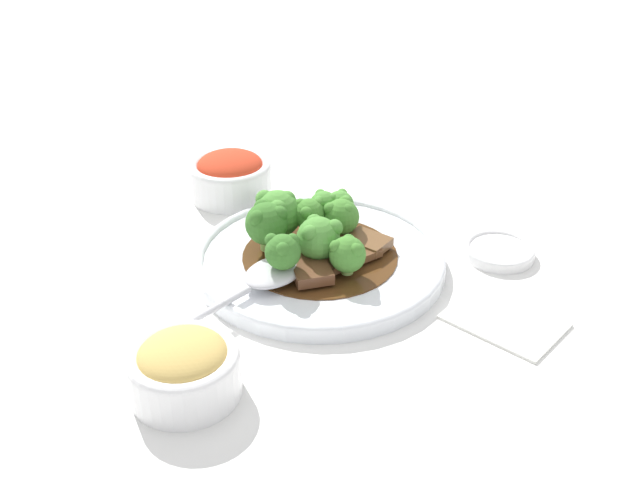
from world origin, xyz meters
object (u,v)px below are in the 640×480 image
beef_strip_2 (322,244)px  side_bowl_kimchi (231,175)px  beef_strip_4 (368,242)px  broccoli_floret_4 (324,205)px  beef_strip_3 (310,270)px  side_bowl_appetizer (184,368)px  broccoli_floret_5 (283,252)px  broccoli_floret_7 (318,237)px  broccoli_floret_0 (347,254)px  broccoli_floret_3 (340,204)px  main_plate (320,259)px  broccoli_floret_8 (278,212)px  sauce_dish (499,251)px  broccoli_floret_6 (341,216)px  beef_strip_0 (291,258)px  serving_spoon (266,277)px  beef_strip_1 (347,254)px  broccoli_floret_2 (309,214)px

beef_strip_2 → side_bowl_kimchi: 0.20m
beef_strip_4 → broccoli_floret_4: broccoli_floret_4 is taller
beef_strip_3 → side_bowl_appetizer: side_bowl_appetizer is taller
broccoli_floret_5 → broccoli_floret_7: (-0.00, 0.05, -0.00)m
broccoli_floret_0 → broccoli_floret_3: bearing=140.9°
main_plate → beef_strip_3: bearing=-54.8°
broccoli_floret_0 → broccoli_floret_3: broccoli_floret_3 is taller
beef_strip_4 → broccoli_floret_8: size_ratio=0.93×
broccoli_floret_0 → sauce_dish: bearing=67.7°
broccoli_floret_5 → side_bowl_appetizer: (0.06, -0.16, -0.02)m
main_plate → beef_strip_3: 0.05m
beef_strip_3 → broccoli_floret_6: bearing=114.3°
broccoli_floret_3 → beef_strip_0: bearing=-77.6°
serving_spoon → side_bowl_kimchi: bearing=152.1°
broccoli_floret_5 → sauce_dish: size_ratio=0.64×
broccoli_floret_6 → side_bowl_kimchi: 0.19m
main_plate → beef_strip_1: 0.03m
beef_strip_0 → broccoli_floret_2: broccoli_floret_2 is taller
beef_strip_0 → side_bowl_appetizer: (0.08, -0.18, 0.00)m
broccoli_floret_4 → beef_strip_1: bearing=-22.0°
sauce_dish → beef_strip_4: bearing=-128.7°
beef_strip_1 → broccoli_floret_0: (0.02, -0.02, 0.02)m
beef_strip_3 → broccoli_floret_7: broccoli_floret_7 is taller
beef_strip_0 → broccoli_floret_2: size_ratio=1.27×
beef_strip_1 → beef_strip_2: beef_strip_2 is taller
beef_strip_2 → beef_strip_3: 0.05m
broccoli_floret_5 → side_bowl_kimchi: 0.23m
beef_strip_1 → broccoli_floret_3: broccoli_floret_3 is taller
broccoli_floret_7 → serving_spoon: bearing=-94.1°
broccoli_floret_0 → sauce_dish: broccoli_floret_0 is taller
broccoli_floret_0 → broccoli_floret_2: 0.08m
sauce_dish → broccoli_floret_0: bearing=-112.3°
beef_strip_3 → sauce_dish: (0.09, 0.20, -0.02)m
beef_strip_1 → beef_strip_2: (-0.03, -0.01, 0.00)m
broccoli_floret_5 → beef_strip_2: bearing=104.1°
serving_spoon → side_bowl_appetizer: side_bowl_appetizer is taller
sauce_dish → beef_strip_1: bearing=-121.2°
beef_strip_3 → sauce_dish: beef_strip_3 is taller
side_bowl_kimchi → broccoli_floret_2: bearing=-6.5°
beef_strip_1 → side_bowl_kimchi: size_ratio=0.67×
beef_strip_3 → broccoli_floret_7: size_ratio=1.23×
broccoli_floret_0 → side_bowl_appetizer: broccoli_floret_0 is taller
broccoli_floret_2 → serving_spoon: broccoli_floret_2 is taller
broccoli_floret_7 → broccoli_floret_2: bearing=149.6°
broccoli_floret_7 → main_plate: bearing=131.6°
beef_strip_1 → broccoli_floret_0: broccoli_floret_0 is taller
broccoli_floret_7 → side_bowl_appetizer: bearing=-74.1°
broccoli_floret_0 → broccoli_floret_6: broccoli_floret_6 is taller
broccoli_floret_0 → broccoli_floret_6: bearing=141.2°
broccoli_floret_7 → side_bowl_appetizer: size_ratio=0.52×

